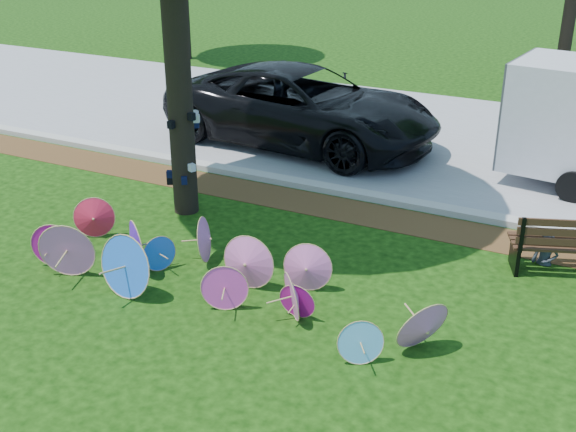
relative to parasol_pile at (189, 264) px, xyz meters
name	(u,v)px	position (x,y,z in m)	size (l,w,h in m)	color
ground	(188,325)	(0.52, -0.85, -0.39)	(90.00, 90.00, 0.00)	black
mulch_strip	(324,206)	(0.52, 3.65, -0.38)	(90.00, 1.00, 0.01)	#472D16
curb	(339,191)	(0.52, 4.35, -0.33)	(90.00, 0.30, 0.12)	#B7B5AD
street	(406,135)	(0.52, 8.50, -0.38)	(90.00, 8.00, 0.01)	gray
parasol_pile	(189,264)	(0.00, 0.00, 0.00)	(6.61, 2.04, 0.95)	#DA67B1
black_van	(302,107)	(-1.44, 6.76, 0.49)	(2.90, 6.29, 1.75)	black
park_bench	(572,242)	(4.86, 3.05, 0.09)	(1.84, 0.70, 0.96)	black
person_left	(549,232)	(4.51, 3.10, 0.16)	(0.40, 0.26, 1.09)	#3C4552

